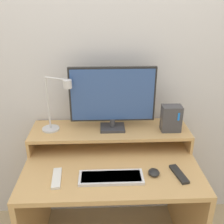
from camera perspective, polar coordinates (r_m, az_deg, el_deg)
wall_back at (r=1.82m, az=-0.68°, el=10.16°), size 6.00×0.05×2.50m
desk at (r=1.81m, az=-0.17°, el=-16.42°), size 1.07×0.71×0.74m
monitor_shelf at (r=1.79m, az=-0.43°, el=-4.20°), size 1.07×0.30×0.12m
monitor at (r=1.69m, az=0.11°, el=3.26°), size 0.56×0.13×0.43m
desk_lamp at (r=1.71m, az=-11.95°, el=1.16°), size 0.23×0.15×0.37m
router_dock at (r=1.77m, az=12.75°, el=-1.36°), size 0.13×0.09×0.18m
keyboard at (r=1.52m, az=-0.19°, el=-14.02°), size 0.37×0.13×0.02m
mouse at (r=1.57m, az=9.11°, el=-12.86°), size 0.07×0.08×0.03m
remote_control at (r=1.55m, az=-11.95°, el=-13.91°), size 0.06×0.18×0.02m
remote_secondary at (r=1.60m, az=14.36°, el=-12.94°), size 0.08×0.18×0.02m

